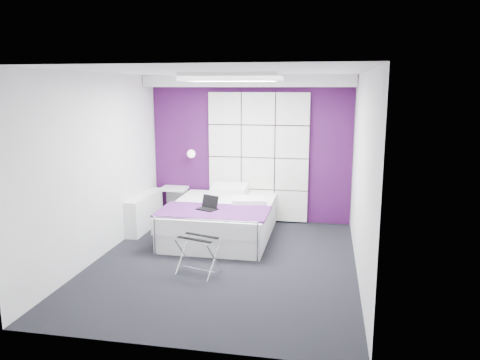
# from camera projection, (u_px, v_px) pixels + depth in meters

# --- Properties ---
(floor) EXTENTS (4.40, 4.40, 0.00)m
(floor) POSITION_uv_depth(u_px,v_px,m) (224.00, 263.00, 6.51)
(floor) COLOR black
(floor) RESTS_ON ground
(ceiling) EXTENTS (4.40, 4.40, 0.00)m
(ceiling) POSITION_uv_depth(u_px,v_px,m) (223.00, 71.00, 6.00)
(ceiling) COLOR white
(ceiling) RESTS_ON wall_back
(wall_back) EXTENTS (3.60, 0.00, 3.60)m
(wall_back) POSITION_uv_depth(u_px,v_px,m) (250.00, 149.00, 8.37)
(wall_back) COLOR silver
(wall_back) RESTS_ON floor
(wall_left) EXTENTS (0.00, 4.40, 4.40)m
(wall_left) POSITION_uv_depth(u_px,v_px,m) (99.00, 167.00, 6.58)
(wall_left) COLOR silver
(wall_left) RESTS_ON floor
(wall_right) EXTENTS (0.00, 4.40, 4.40)m
(wall_right) POSITION_uv_depth(u_px,v_px,m) (362.00, 176.00, 5.92)
(wall_right) COLOR silver
(wall_right) RESTS_ON floor
(accent_wall) EXTENTS (3.58, 0.02, 2.58)m
(accent_wall) POSITION_uv_depth(u_px,v_px,m) (250.00, 150.00, 8.36)
(accent_wall) COLOR #3C0E40
(accent_wall) RESTS_ON wall_back
(soffit) EXTENTS (3.58, 0.50, 0.20)m
(soffit) POSITION_uv_depth(u_px,v_px,m) (248.00, 81.00, 7.89)
(soffit) COLOR white
(soffit) RESTS_ON wall_back
(headboard) EXTENTS (1.80, 0.08, 2.30)m
(headboard) POSITION_uv_depth(u_px,v_px,m) (258.00, 157.00, 8.31)
(headboard) COLOR silver
(headboard) RESTS_ON wall_back
(skylight) EXTENTS (1.36, 0.86, 0.12)m
(skylight) POSITION_uv_depth(u_px,v_px,m) (232.00, 76.00, 6.58)
(skylight) COLOR white
(skylight) RESTS_ON ceiling
(wall_lamp) EXTENTS (0.15, 0.15, 0.15)m
(wall_lamp) POSITION_uv_depth(u_px,v_px,m) (192.00, 153.00, 8.44)
(wall_lamp) COLOR white
(wall_lamp) RESTS_ON wall_back
(radiator) EXTENTS (0.22, 1.20, 0.60)m
(radiator) POSITION_uv_depth(u_px,v_px,m) (144.00, 212.00, 8.01)
(radiator) COLOR white
(radiator) RESTS_ON floor
(bed) EXTENTS (1.67, 2.01, 0.71)m
(bed) POSITION_uv_depth(u_px,v_px,m) (221.00, 219.00, 7.60)
(bed) COLOR white
(bed) RESTS_ON floor
(nightstand) EXTENTS (0.46, 0.36, 0.05)m
(nightstand) POSITION_uv_depth(u_px,v_px,m) (175.00, 188.00, 8.59)
(nightstand) COLOR white
(nightstand) RESTS_ON wall_back
(luggage_rack) EXTENTS (0.50, 0.37, 0.50)m
(luggage_rack) POSITION_uv_depth(u_px,v_px,m) (198.00, 255.00, 6.10)
(luggage_rack) COLOR silver
(luggage_rack) RESTS_ON floor
(laptop) EXTENTS (0.29, 0.21, 0.21)m
(laptop) POSITION_uv_depth(u_px,v_px,m) (208.00, 206.00, 7.14)
(laptop) COLOR black
(laptop) RESTS_ON bed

